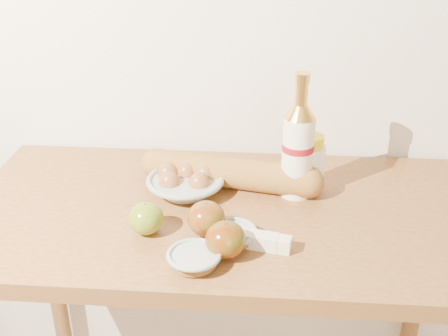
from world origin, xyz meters
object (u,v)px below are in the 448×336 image
at_px(bourbon_bottle, 298,148).
at_px(baguette, 230,173).
at_px(cream_bottle, 310,164).
at_px(egg_bowl, 185,182).
at_px(table, 225,253).

relative_size(bourbon_bottle, baguette, 0.65).
height_order(cream_bottle, baguette, cream_bottle).
height_order(egg_bowl, baguette, baguette).
distance_m(bourbon_bottle, egg_bowl, 0.28).
xyz_separation_m(table, bourbon_bottle, (0.16, 0.08, 0.25)).
distance_m(table, egg_bowl, 0.19).
xyz_separation_m(cream_bottle, baguette, (-0.19, -0.01, -0.03)).
distance_m(table, cream_bottle, 0.29).
bearing_deg(bourbon_bottle, table, -148.12).
xyz_separation_m(bourbon_bottle, baguette, (-0.16, 0.02, -0.08)).
xyz_separation_m(table, cream_bottle, (0.20, 0.12, 0.19)).
relative_size(table, cream_bottle, 8.74).
xyz_separation_m(bourbon_bottle, cream_bottle, (0.03, 0.03, -0.06)).
height_order(bourbon_bottle, egg_bowl, bourbon_bottle).
xyz_separation_m(bourbon_bottle, egg_bowl, (-0.26, -0.01, -0.09)).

